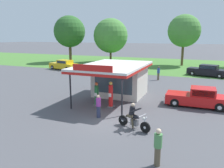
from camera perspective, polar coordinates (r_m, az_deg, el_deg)
ground_plane at (r=14.57m, az=-0.67°, el=-9.43°), size 300.00×300.00×0.00m
grass_verge_strip at (r=43.12m, az=15.09°, el=4.71°), size 120.00×24.00×0.01m
service_station_kiosk at (r=19.98m, az=1.76°, el=1.82°), size 4.97×7.72×3.48m
gas_pump_nearside at (r=17.42m, az=-3.99°, el=-2.84°), size 0.44×0.44×1.87m
gas_pump_offside at (r=16.92m, az=-0.32°, el=-3.03°), size 0.44×0.44×2.01m
motorcycle_with_rider at (r=13.23m, az=5.51°, el=-8.76°), size 2.16×0.95×1.58m
featured_classic_sedan at (r=18.47m, az=21.26°, el=-3.36°), size 4.86×1.92×1.51m
parked_car_back_row_far_left at (r=31.92m, az=4.42°, el=3.72°), size 5.48×2.57×1.43m
parked_car_back_row_centre_right at (r=37.05m, az=-12.34°, el=4.79°), size 5.37×2.81×1.57m
parked_car_back_row_centre_left at (r=32.84m, az=23.42°, el=3.11°), size 5.55×3.04×1.56m
bystander_standing_back_lot at (r=28.04m, az=11.88°, el=2.85°), size 0.34×0.34×1.73m
bystander_admiring_sedan at (r=9.77m, az=11.74°, el=-15.47°), size 0.34×0.34×1.68m
bystander_leaning_by_kiosk at (r=14.89m, az=-3.51°, el=-5.59°), size 0.34×0.34×1.58m
tree_oak_centre at (r=47.49m, az=-10.90°, el=13.12°), size 6.41×6.41×9.47m
tree_oak_far_right at (r=46.69m, az=-0.22°, el=12.09°), size 7.00×7.07×8.92m
tree_oak_left at (r=43.00m, az=18.21°, el=12.78°), size 5.82×5.82×9.19m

